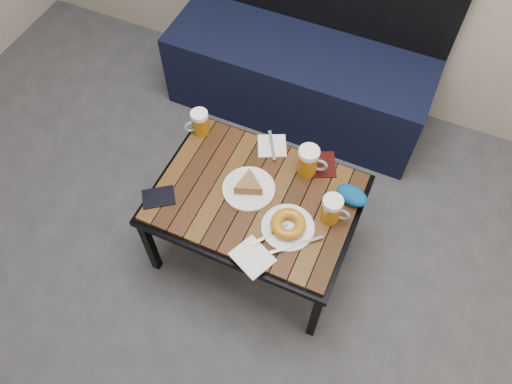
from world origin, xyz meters
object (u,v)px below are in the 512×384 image
at_px(plate_pie, 249,187).
at_px(passport_navy, 158,197).
at_px(passport_burgundy, 324,164).
at_px(bench, 300,71).
at_px(plate_bagel, 288,226).
at_px(cafe_table, 256,201).
at_px(beer_mug_right, 332,209).
at_px(knit_pouch, 352,195).
at_px(beer_mug_centre, 309,161).
at_px(beer_mug_left, 200,123).

xyz_separation_m(plate_pie, passport_navy, (-0.32, -0.18, -0.02)).
bearing_deg(passport_burgundy, passport_navy, -166.56).
height_order(bench, plate_bagel, bench).
height_order(plate_pie, passport_navy, plate_pie).
bearing_deg(plate_pie, bench, 97.32).
xyz_separation_m(bench, passport_navy, (-0.20, -1.11, 0.20)).
height_order(cafe_table, plate_bagel, plate_bagel).
relative_size(beer_mug_right, knit_pouch, 0.97).
relative_size(beer_mug_centre, passport_burgundy, 1.04).
relative_size(beer_mug_right, passport_burgundy, 0.97).
bearing_deg(plate_pie, passport_burgundy, 45.75).
bearing_deg(knit_pouch, bench, 122.87).
bearing_deg(beer_mug_centre, beer_mug_left, 168.78).
bearing_deg(plate_bagel, cafe_table, 153.10).
bearing_deg(beer_mug_left, plate_bagel, 108.30).
bearing_deg(knit_pouch, beer_mug_centre, 164.46).
height_order(cafe_table, passport_burgundy, passport_burgundy).
bearing_deg(plate_bagel, passport_navy, -171.38).
relative_size(bench, cafe_table, 1.67).
bearing_deg(passport_navy, plate_pie, 84.23).
xyz_separation_m(bench, beer_mug_centre, (0.31, -0.74, 0.27)).
height_order(beer_mug_left, beer_mug_right, beer_mug_right).
bearing_deg(beer_mug_left, beer_mug_right, 122.00).
bearing_deg(bench, plate_pie, -82.68).
bearing_deg(passport_navy, cafe_table, 79.71).
xyz_separation_m(plate_pie, plate_bagel, (0.21, -0.10, -0.00)).
bearing_deg(cafe_table, passport_navy, -154.67).
bearing_deg(plate_pie, beer_mug_left, 148.84).
bearing_deg(passport_navy, beer_mug_left, 144.66).
bearing_deg(passport_navy, bench, 134.12).
xyz_separation_m(beer_mug_right, knit_pouch, (0.05, 0.12, -0.04)).
bearing_deg(bench, plate_bagel, -72.08).
relative_size(bench, passport_navy, 10.75).
relative_size(plate_pie, passport_navy, 1.67).
bearing_deg(knit_pouch, cafe_table, -158.48).
height_order(plate_bagel, passport_navy, plate_bagel).
bearing_deg(plate_pie, plate_bagel, -25.67).
distance_m(beer_mug_right, plate_pie, 0.35).
bearing_deg(cafe_table, beer_mug_centre, 53.82).
relative_size(plate_pie, plate_bagel, 0.87).
xyz_separation_m(beer_mug_right, plate_bagel, (-0.14, -0.11, -0.04)).
distance_m(beer_mug_right, knit_pouch, 0.13).
bearing_deg(beer_mug_centre, knit_pouch, -25.85).
height_order(beer_mug_centre, knit_pouch, beer_mug_centre).
xyz_separation_m(bench, knit_pouch, (0.52, -0.80, 0.23)).
bearing_deg(beer_mug_left, passport_burgundy, 142.49).
bearing_deg(passport_burgundy, cafe_table, -151.75).
height_order(plate_pie, plate_bagel, plate_pie).
distance_m(cafe_table, plate_pie, 0.08).
distance_m(bench, cafe_table, 0.97).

